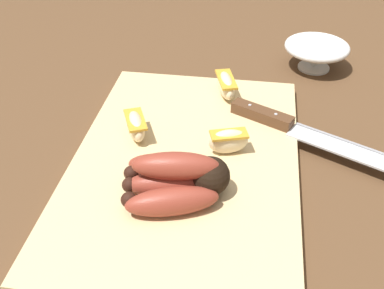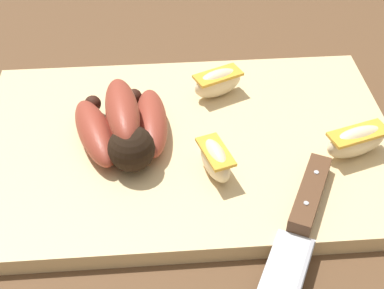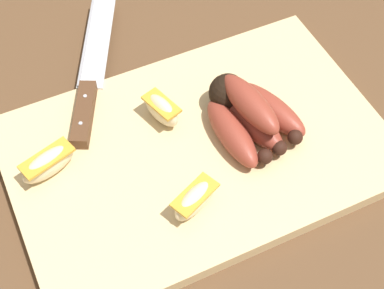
% 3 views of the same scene
% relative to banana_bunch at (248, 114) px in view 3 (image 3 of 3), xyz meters
% --- Properties ---
extents(ground_plane, '(6.00, 6.00, 0.00)m').
position_rel_banana_bunch_xyz_m(ground_plane, '(-0.08, 0.01, -0.04)').
color(ground_plane, brown).
extents(cutting_board, '(0.47, 0.31, 0.02)m').
position_rel_banana_bunch_xyz_m(cutting_board, '(-0.07, -0.00, -0.03)').
color(cutting_board, '#DBBC84').
rests_on(cutting_board, ground_plane).
extents(banana_bunch, '(0.12, 0.14, 0.06)m').
position_rel_banana_bunch_xyz_m(banana_bunch, '(0.00, 0.00, 0.00)').
color(banana_bunch, black).
rests_on(banana_bunch, cutting_board).
extents(chefs_knife, '(0.15, 0.26, 0.02)m').
position_rel_banana_bunch_xyz_m(chefs_knife, '(-0.16, 0.14, -0.02)').
color(chefs_knife, silver).
rests_on(chefs_knife, cutting_board).
extents(apple_wedge_near, '(0.07, 0.05, 0.04)m').
position_rel_banana_bunch_xyz_m(apple_wedge_near, '(-0.11, -0.08, -0.01)').
color(apple_wedge_near, beige).
rests_on(apple_wedge_near, cutting_board).
extents(apple_wedge_middle, '(0.08, 0.04, 0.04)m').
position_rel_banana_bunch_xyz_m(apple_wedge_middle, '(-0.25, 0.04, -0.01)').
color(apple_wedge_middle, beige).
rests_on(apple_wedge_middle, cutting_board).
extents(apple_wedge_far, '(0.04, 0.06, 0.04)m').
position_rel_banana_bunch_xyz_m(apple_wedge_far, '(-0.09, 0.06, -0.00)').
color(apple_wedge_far, beige).
rests_on(apple_wedge_far, cutting_board).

